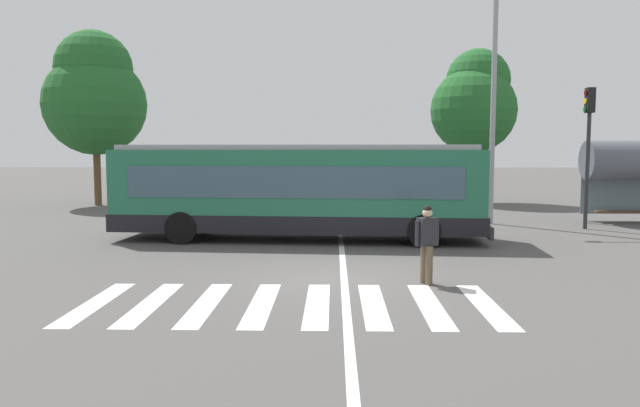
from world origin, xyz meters
name	(u,v)px	position (x,y,z in m)	size (l,w,h in m)	color
ground_plane	(337,279)	(0.00, 0.00, 0.00)	(160.00, 160.00, 0.00)	#514F4C
city_transit_bus	(298,191)	(-1.23, 5.80, 1.59)	(11.96, 3.37, 3.06)	black
pedestrian_crossing_street	(427,240)	(1.94, -0.49, 0.97)	(0.54, 0.40, 1.72)	brown
parked_car_red	(306,195)	(-1.37, 14.63, 0.77)	(1.97, 4.55, 1.35)	black
parked_car_blue	(361,195)	(1.19, 14.60, 0.77)	(1.96, 4.54, 1.35)	black
parked_car_teal	(423,195)	(4.10, 14.80, 0.77)	(2.01, 4.57, 1.35)	black
traffic_light_far_corner	(588,135)	(9.13, 8.66, 3.41)	(0.33, 0.32, 5.12)	#28282B
bus_stop_shelter	(638,162)	(11.87, 10.46, 2.42)	(4.12, 1.54, 3.25)	#28282B
twin_arm_street_lamp	(494,77)	(6.06, 10.11, 5.70)	(5.20, 0.32, 9.21)	#939399
background_tree_left	(95,94)	(-12.35, 17.41, 5.72)	(5.18, 5.18, 8.94)	brown
background_tree_right	(475,102)	(7.47, 19.34, 5.45)	(4.57, 4.57, 8.30)	brown
crosswalk_painted_stripes	(289,304)	(-0.92, -2.30, 0.00)	(7.86, 3.30, 0.01)	silver
lane_center_line	(343,262)	(0.15, 2.00, 0.00)	(0.16, 24.00, 0.01)	silver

